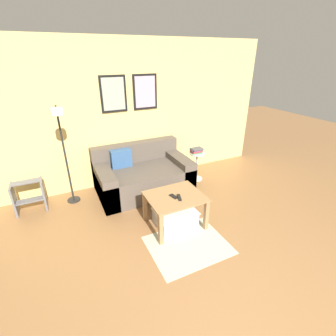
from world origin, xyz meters
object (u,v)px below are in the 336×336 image
at_px(cell_phone, 174,196).
at_px(floor_lamp, 63,143).
at_px(storage_bin, 175,217).
at_px(couch, 143,175).
at_px(coffee_table, 175,202).
at_px(remote_control, 179,197).
at_px(book_stack, 196,150).
at_px(step_stool, 29,196).
at_px(side_table, 197,164).

bearing_deg(cell_phone, floor_lamp, 121.38).
distance_m(storage_bin, cell_phone, 0.37).
xyz_separation_m(couch, storage_bin, (0.07, -1.16, -0.17)).
height_order(couch, coffee_table, couch).
bearing_deg(floor_lamp, coffee_table, -42.86).
height_order(coffee_table, floor_lamp, floor_lamp).
relative_size(floor_lamp, remote_control, 10.82).
distance_m(coffee_table, cell_phone, 0.11).
bearing_deg(remote_control, cell_phone, 145.46).
bearing_deg(remote_control, couch, 111.19).
bearing_deg(couch, cell_phone, -88.51).
bearing_deg(couch, remote_control, -86.13).
bearing_deg(coffee_table, book_stack, 47.07).
relative_size(couch, coffee_table, 2.10).
height_order(storage_bin, book_stack, book_stack).
distance_m(remote_control, step_stool, 2.39).
xyz_separation_m(storage_bin, step_stool, (-1.90, 1.32, 0.14)).
bearing_deg(book_stack, step_stool, 175.86).
distance_m(storage_bin, floor_lamp, 1.98).
xyz_separation_m(book_stack, step_stool, (-2.93, 0.21, -0.34)).
distance_m(side_table, book_stack, 0.27).
distance_m(coffee_table, remote_control, 0.14).
height_order(book_stack, step_stool, book_stack).
xyz_separation_m(coffee_table, cell_phone, (-0.03, -0.01, 0.10)).
distance_m(coffee_table, storage_bin, 0.27).
distance_m(floor_lamp, side_table, 2.43).
relative_size(storage_bin, book_stack, 2.33).
height_order(remote_control, cell_phone, remote_control).
height_order(storage_bin, step_stool, step_stool).
relative_size(coffee_table, side_table, 1.39).
bearing_deg(storage_bin, book_stack, 47.25).
xyz_separation_m(coffee_table, floor_lamp, (-1.26, 1.17, 0.70)).
xyz_separation_m(side_table, cell_phone, (-1.07, -1.10, 0.16)).
distance_m(storage_bin, book_stack, 1.59).
height_order(cell_phone, step_stool, cell_phone).
relative_size(storage_bin, cell_phone, 4.12).
relative_size(storage_bin, side_table, 1.03).
bearing_deg(storage_bin, couch, 93.29).
height_order(couch, side_table, couch).
relative_size(side_table, cell_phone, 3.98).
bearing_deg(storage_bin, floor_lamp, 137.43).
relative_size(cell_phone, step_stool, 0.29).
height_order(couch, remote_control, couch).
xyz_separation_m(couch, step_stool, (-1.83, 0.17, -0.02)).
bearing_deg(cell_phone, coffee_table, 2.84).
bearing_deg(couch, side_table, -3.64).
distance_m(coffee_table, side_table, 1.51).
bearing_deg(cell_phone, remote_control, -66.81).
height_order(floor_lamp, side_table, floor_lamp).
relative_size(side_table, book_stack, 2.25).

